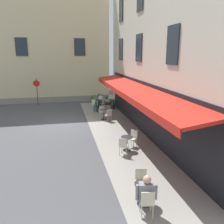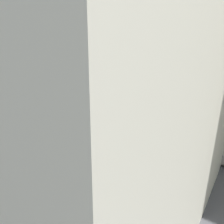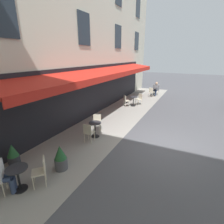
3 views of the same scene
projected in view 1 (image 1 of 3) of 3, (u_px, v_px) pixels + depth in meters
The scene contains 24 objects.
ground_plane at pixel (63, 124), 16.43m from camera, with size 70.00×70.00×0.00m, color #4C4C51.
sidewalk_cafe_terrace at pixel (120, 136), 14.03m from camera, with size 20.50×3.20×0.01m, color gray.
corner_building_facade at pixel (27, 30), 26.24m from camera, with size 10.12×17.00×15.00m.
back_alley_steps at pixel (108, 100), 23.56m from camera, with size 2.40×1.75×0.60m.
cafe_table_near_entrance at pixel (143, 191), 7.54m from camera, with size 0.60×0.60×0.75m.
cafe_chair_cream_facing_street at pixel (141, 179), 8.14m from camera, with size 0.48×0.48×0.91m.
cafe_chair_cream_back_row at pixel (147, 201), 6.92m from camera, with size 0.46×0.46×0.91m.
cafe_table_mid_terrace at pixel (98, 103), 21.26m from camera, with size 0.60×0.60×0.75m.
cafe_chair_cream_corner_left at pixel (94, 103), 20.72m from camera, with size 0.57×0.57×0.91m.
cafe_chair_cream_corner_right at pixel (102, 101), 21.76m from camera, with size 0.57×0.57×0.91m.
cafe_table_streetside at pixel (104, 113), 17.45m from camera, with size 0.60×0.60×0.75m.
cafe_chair_cream_kerbside at pixel (102, 111), 18.03m from camera, with size 0.42×0.42×0.91m.
cafe_chair_cream_under_awning at pixel (109, 114), 16.93m from camera, with size 0.52×0.52×0.91m.
cafe_table_far_end at pixel (127, 141), 11.80m from camera, with size 0.60×0.60×0.75m.
cafe_chair_cream_by_window at pixel (123, 145), 11.21m from camera, with size 0.55×0.55×0.91m.
cafe_chair_cream_near_door at pixel (133, 137), 12.29m from camera, with size 0.57×0.57×0.91m.
seated_patron_in_grey at pixel (146, 192), 7.09m from camera, with size 0.59×0.66×1.31m.
seated_companion_in_white at pixel (101, 100), 21.55m from camera, with size 0.61×0.61×1.28m.
no_parking_sign at pixel (37, 87), 21.85m from camera, with size 0.10×0.59×2.60m.
potted_plant_by_steps at pixel (100, 97), 23.65m from camera, with size 0.57×0.57×0.95m.
potted_plant_mid_terrace at pixel (113, 104), 20.86m from camera, with size 0.41×0.41×0.86m.
potted_plant_under_sign at pixel (92, 99), 23.58m from camera, with size 0.46×0.46×0.84m.
potted_plant_entrance_right at pixel (96, 106), 19.96m from camera, with size 0.44×0.44×0.91m.
potted_plant_entrance_left at pixel (107, 99), 23.64m from camera, with size 0.41×0.41×0.79m.
Camera 1 is at (-16.12, -0.15, 4.81)m, focal length 37.17 mm.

